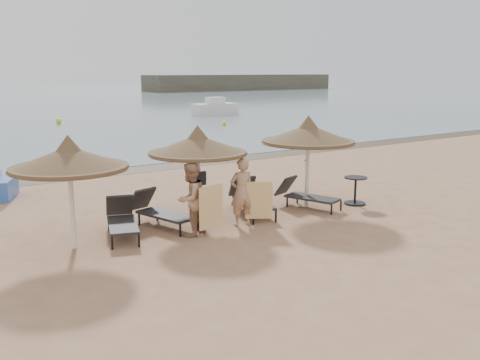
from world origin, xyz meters
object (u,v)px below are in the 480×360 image
at_px(palapa_center, 198,145).
at_px(person_right, 242,187).
at_px(lounger_far_right, 304,194).
at_px(person_left, 190,193).
at_px(side_table, 355,191).
at_px(palapa_left, 69,159).
at_px(lounger_near_right, 250,198).
at_px(lounger_far_left, 122,219).
at_px(lounger_near_left, 159,210).
at_px(palapa_right, 308,134).

distance_m(palapa_center, person_right, 1.52).
height_order(lounger_far_right, person_left, person_left).
xyz_separation_m(side_table, person_left, (-5.41, 0.05, 0.63)).
xyz_separation_m(palapa_center, person_right, (0.71, -0.91, -0.99)).
xyz_separation_m(palapa_left, lounger_near_right, (4.90, 0.27, -1.58)).
bearing_deg(palapa_left, palapa_center, 5.08).
xyz_separation_m(palapa_left, side_table, (7.99, -0.65, -1.61)).
distance_m(lounger_far_left, lounger_near_left, 1.07).
bearing_deg(lounger_far_left, palapa_left, -146.78).
height_order(palapa_right, lounger_far_right, palapa_right).
height_order(lounger_far_left, lounger_far_right, lounger_far_left).
height_order(palapa_left, palapa_right, palapa_right).
bearing_deg(palapa_right, lounger_near_left, 172.04).
height_order(palapa_center, side_table, palapa_center).
relative_size(lounger_near_left, lounger_far_right, 1.06).
relative_size(lounger_far_right, person_left, 0.97).
distance_m(palapa_left, side_table, 8.17).
relative_size(palapa_left, person_right, 1.26).
height_order(lounger_far_right, person_right, person_right).
height_order(lounger_near_left, person_right, person_right).
relative_size(lounger_near_right, person_left, 1.07).
xyz_separation_m(palapa_center, lounger_near_right, (1.60, -0.02, -1.57)).
xyz_separation_m(palapa_center, lounger_far_right, (3.22, -0.40, -1.61)).
height_order(palapa_right, lounger_far_left, palapa_right).
bearing_deg(lounger_far_right, lounger_far_left, 156.22).
bearing_deg(lounger_far_right, palapa_center, 153.96).
relative_size(palapa_left, lounger_near_right, 1.17).
height_order(palapa_right, lounger_near_right, palapa_right).
xyz_separation_m(palapa_center, lounger_far_left, (-2.06, 0.05, -1.60)).
height_order(palapa_left, lounger_near_left, palapa_left).
height_order(lounger_far_left, person_left, person_left).
height_order(person_left, person_right, person_left).
relative_size(lounger_far_right, person_right, 0.98).
distance_m(lounger_far_right, person_right, 2.63).
bearing_deg(palapa_left, palapa_right, -0.68).
relative_size(palapa_left, person_left, 1.25).
relative_size(palapa_right, person_left, 1.30).
distance_m(lounger_near_left, person_right, 2.15).
xyz_separation_m(palapa_right, person_left, (-4.05, -0.52, -1.06)).
bearing_deg(lounger_near_right, lounger_near_left, -169.72).
distance_m(palapa_center, lounger_far_left, 2.61).
relative_size(lounger_near_right, lounger_far_right, 1.10).
height_order(lounger_near_right, lounger_far_right, lounger_near_right).
bearing_deg(lounger_near_right, person_left, -143.61).
xyz_separation_m(lounger_far_right, person_right, (-2.51, -0.51, 0.62)).
height_order(palapa_right, person_left, palapa_right).
xyz_separation_m(lounger_near_left, person_left, (0.28, -1.13, 0.61)).
bearing_deg(person_right, lounger_far_right, -159.67).
relative_size(palapa_center, person_left, 1.24).
bearing_deg(palapa_right, person_left, -172.68).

